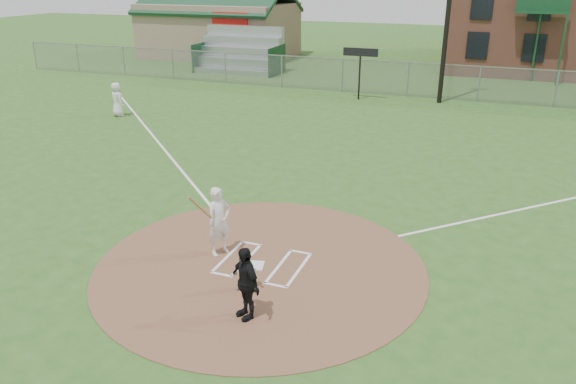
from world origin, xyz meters
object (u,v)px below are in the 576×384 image
(catcher, at_px, (246,272))
(umpire, at_px, (246,283))
(batter_at_plate, at_px, (219,221))
(home_plate, at_px, (254,265))
(ondeck_player, at_px, (117,99))

(catcher, height_order, umpire, umpire)
(batter_at_plate, bearing_deg, home_plate, -16.15)
(umpire, relative_size, batter_at_plate, 0.90)
(catcher, height_order, batter_at_plate, batter_at_plate)
(umpire, bearing_deg, catcher, 148.55)
(ondeck_player, relative_size, batter_at_plate, 0.93)
(umpire, relative_size, ondeck_player, 0.97)
(catcher, bearing_deg, ondeck_player, 121.26)
(umpire, xyz_separation_m, batter_at_plate, (-1.87, 2.42, 0.10))
(home_plate, xyz_separation_m, ondeck_player, (-12.98, 12.00, 0.83))
(home_plate, xyz_separation_m, umpire, (0.74, -2.09, 0.82))
(catcher, bearing_deg, umpire, -79.81)
(home_plate, bearing_deg, ondeck_player, 137.26)
(home_plate, bearing_deg, umpire, -70.45)
(catcher, distance_m, ondeck_player, 18.69)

